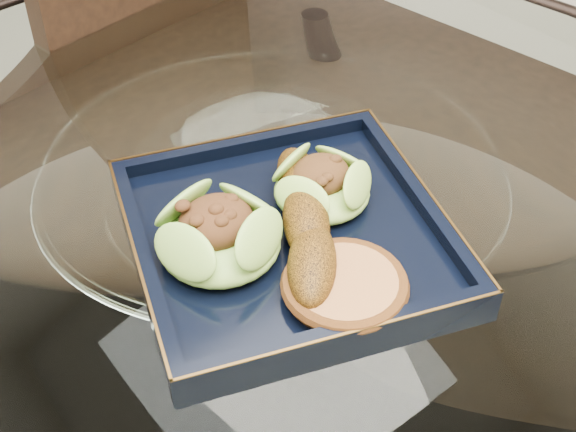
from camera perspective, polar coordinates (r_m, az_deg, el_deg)
dining_table at (r=0.88m, az=-0.96°, el=-7.59°), size 1.13×1.13×0.77m
dining_chair at (r=1.16m, az=-2.95°, el=6.72°), size 0.54×0.54×1.07m
navy_plate at (r=0.71m, az=-0.00°, el=-1.79°), size 0.34×0.34×0.02m
lettuce_wrap_left at (r=0.68m, az=-4.91°, el=-1.49°), size 0.12×0.12×0.04m
lettuce_wrap_right at (r=0.73m, az=2.43°, el=2.08°), size 0.09×0.09×0.03m
roasted_plantain at (r=0.69m, az=1.30°, el=-0.36°), size 0.14×0.18×0.04m
crumb_patty at (r=0.65m, az=4.05°, el=-5.06°), size 0.11×0.11×0.02m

